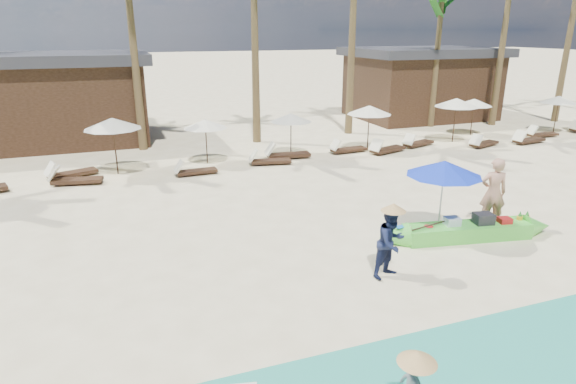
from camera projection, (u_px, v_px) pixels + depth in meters
name	position (u px, v px, depth m)	size (l,w,h in m)	color
ground	(338.00, 275.00, 11.07)	(240.00, 240.00, 0.00)	#FAEAB8
green_canoe	(467.00, 231.00, 12.92)	(5.49, 1.32, 0.70)	#4DC83D
tourist	(493.00, 193.00, 13.55)	(0.73, 0.48, 2.01)	tan
vendor_green	(391.00, 243.00, 10.78)	(0.80, 0.62, 1.65)	#161D3D
blue_umbrella	(444.00, 168.00, 12.58)	(1.97, 1.97, 2.12)	#99999E
resort_parasol_4	(112.00, 123.00, 18.19)	(2.15, 2.15, 2.21)	#3D2719
lounger_4_left	(73.00, 179.00, 17.47)	(1.90, 0.88, 0.62)	#3D2719
lounger_4_right	(69.00, 173.00, 18.26)	(1.93, 1.16, 0.63)	#3D2719
resort_parasol_5	(205.00, 124.00, 19.77)	(1.82, 1.82, 1.87)	#3D2719
lounger_5_left	(194.00, 170.00, 18.62)	(1.65, 0.58, 0.55)	#3D2719
resort_parasol_6	(291.00, 118.00, 21.02)	(1.84, 1.84, 1.90)	#3D2719
lounger_6_left	(268.00, 160.00, 20.06)	(1.82, 0.85, 0.59)	#3D2719
lounger_6_right	(285.00, 154.00, 20.97)	(2.02, 0.79, 0.67)	#3D2719
resort_parasol_7	(369.00, 110.00, 21.89)	(2.04, 2.04, 2.10)	#3D2719
lounger_7_left	(346.00, 149.00, 21.99)	(1.78, 0.67, 0.59)	#3D2719
lounger_7_right	(386.00, 149.00, 21.90)	(1.99, 1.11, 0.65)	#3D2719
resort_parasol_8	(457.00, 103.00, 23.59)	(2.12, 2.12, 2.18)	#3D2719
lounger_8_left	(417.00, 143.00, 23.15)	(1.87, 1.07, 0.61)	#3D2719
resort_parasol_9	(474.00, 102.00, 25.23)	(1.87, 1.87, 1.93)	#3D2719
lounger_9_left	(483.00, 143.00, 23.09)	(1.84, 1.03, 0.60)	#3D2719
lounger_9_right	(527.00, 139.00, 23.76)	(1.90, 0.79, 0.63)	#3D2719
resort_parasol_10	(559.00, 99.00, 25.97)	(1.92, 1.92, 1.98)	#3D2719
lounger_10_left	(541.00, 134.00, 25.19)	(1.75, 0.66, 0.58)	#3D2719
pavilion_west	(36.00, 98.00, 23.39)	(10.80, 6.60, 4.30)	#3D2719
pavilion_east	(420.00, 82.00, 30.45)	(8.80, 6.60, 4.30)	#3D2719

